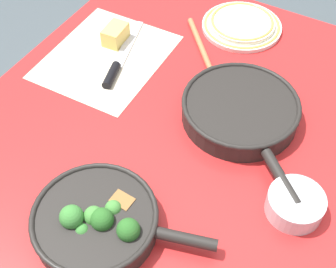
{
  "coord_description": "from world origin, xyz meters",
  "views": [
    {
      "loc": [
        -0.6,
        -0.34,
        1.59
      ],
      "look_at": [
        0.0,
        0.0,
        0.77
      ],
      "focal_mm": 50.0,
      "sensor_mm": 36.0,
      "label": 1
    }
  ],
  "objects_px": {
    "skillet_eggs": "(241,110)",
    "prep_bowl_steel": "(295,204)",
    "grater_knife": "(119,62)",
    "dinner_plate_stack": "(242,24)",
    "skillet_broccoli": "(97,220)",
    "cheese_block": "(115,35)",
    "wooden_spoon": "(213,75)"
  },
  "relations": [
    {
      "from": "skillet_eggs",
      "to": "grater_knife",
      "type": "height_order",
      "value": "skillet_eggs"
    },
    {
      "from": "grater_knife",
      "to": "dinner_plate_stack",
      "type": "relative_size",
      "value": 1.24
    },
    {
      "from": "dinner_plate_stack",
      "to": "prep_bowl_steel",
      "type": "bearing_deg",
      "value": -146.27
    },
    {
      "from": "skillet_broccoli",
      "to": "prep_bowl_steel",
      "type": "height_order",
      "value": "skillet_broccoli"
    },
    {
      "from": "wooden_spoon",
      "to": "dinner_plate_stack",
      "type": "xyz_separation_m",
      "value": [
        0.23,
        0.02,
        0.01
      ]
    },
    {
      "from": "skillet_eggs",
      "to": "dinner_plate_stack",
      "type": "xyz_separation_m",
      "value": [
        0.33,
        0.14,
        -0.01
      ]
    },
    {
      "from": "skillet_eggs",
      "to": "prep_bowl_steel",
      "type": "xyz_separation_m",
      "value": [
        -0.18,
        -0.2,
        -0.0
      ]
    },
    {
      "from": "grater_knife",
      "to": "prep_bowl_steel",
      "type": "height_order",
      "value": "prep_bowl_steel"
    },
    {
      "from": "grater_knife",
      "to": "cheese_block",
      "type": "height_order",
      "value": "cheese_block"
    },
    {
      "from": "wooden_spoon",
      "to": "skillet_broccoli",
      "type": "bearing_deg",
      "value": -42.49
    },
    {
      "from": "skillet_broccoli",
      "to": "skillet_eggs",
      "type": "relative_size",
      "value": 1.02
    },
    {
      "from": "cheese_block",
      "to": "prep_bowl_steel",
      "type": "relative_size",
      "value": 0.67
    },
    {
      "from": "dinner_plate_stack",
      "to": "prep_bowl_steel",
      "type": "height_order",
      "value": "prep_bowl_steel"
    },
    {
      "from": "skillet_eggs",
      "to": "dinner_plate_stack",
      "type": "height_order",
      "value": "skillet_eggs"
    },
    {
      "from": "wooden_spoon",
      "to": "prep_bowl_steel",
      "type": "distance_m",
      "value": 0.42
    },
    {
      "from": "wooden_spoon",
      "to": "prep_bowl_steel",
      "type": "height_order",
      "value": "prep_bowl_steel"
    },
    {
      "from": "skillet_broccoli",
      "to": "cheese_block",
      "type": "xyz_separation_m",
      "value": [
        0.51,
        0.29,
        -0.0
      ]
    },
    {
      "from": "dinner_plate_stack",
      "to": "cheese_block",
      "type": "bearing_deg",
      "value": 129.44
    },
    {
      "from": "skillet_eggs",
      "to": "grater_knife",
      "type": "xyz_separation_m",
      "value": [
        0.02,
        0.36,
        -0.02
      ]
    },
    {
      "from": "skillet_broccoli",
      "to": "skillet_eggs",
      "type": "bearing_deg",
      "value": 57.26
    },
    {
      "from": "skillet_eggs",
      "to": "prep_bowl_steel",
      "type": "bearing_deg",
      "value": -0.02
    },
    {
      "from": "skillet_broccoli",
      "to": "skillet_eggs",
      "type": "height_order",
      "value": "skillet_broccoli"
    },
    {
      "from": "prep_bowl_steel",
      "to": "dinner_plate_stack",
      "type": "bearing_deg",
      "value": 33.73
    },
    {
      "from": "skillet_eggs",
      "to": "dinner_plate_stack",
      "type": "distance_m",
      "value": 0.35
    },
    {
      "from": "skillet_broccoli",
      "to": "dinner_plate_stack",
      "type": "relative_size",
      "value": 1.59
    },
    {
      "from": "cheese_block",
      "to": "dinner_plate_stack",
      "type": "distance_m",
      "value": 0.36
    },
    {
      "from": "cheese_block",
      "to": "prep_bowl_steel",
      "type": "distance_m",
      "value": 0.68
    },
    {
      "from": "dinner_plate_stack",
      "to": "skillet_eggs",
      "type": "bearing_deg",
      "value": -157.05
    },
    {
      "from": "cheese_block",
      "to": "prep_bowl_steel",
      "type": "height_order",
      "value": "cheese_block"
    },
    {
      "from": "skillet_eggs",
      "to": "prep_bowl_steel",
      "type": "relative_size",
      "value": 3.05
    },
    {
      "from": "grater_knife",
      "to": "prep_bowl_steel",
      "type": "distance_m",
      "value": 0.6
    },
    {
      "from": "skillet_eggs",
      "to": "grater_knife",
      "type": "bearing_deg",
      "value": -141.12
    }
  ]
}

